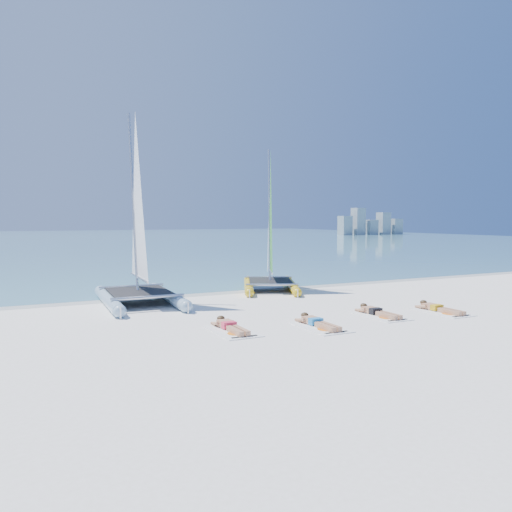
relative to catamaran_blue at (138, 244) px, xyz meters
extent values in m
plane|color=white|center=(3.22, -4.23, -2.10)|extent=(140.00, 140.00, 0.00)
cube|color=#68A8AD|center=(3.22, 58.77, -2.10)|extent=(140.00, 115.00, 0.01)
cube|color=silver|center=(3.22, 1.27, -2.10)|extent=(140.00, 1.40, 0.01)
cube|color=#A3ACB4|center=(51.22, 57.77, -0.35)|extent=(2.00, 2.00, 3.50)
cube|color=#A3ACB4|center=(54.22, 57.77, 0.40)|extent=(2.00, 2.00, 5.00)
cube|color=#A3ACB4|center=(57.22, 57.77, -0.70)|extent=(2.00, 2.00, 2.80)
cube|color=#A3ACB4|center=(60.22, 57.77, 0.00)|extent=(2.00, 2.00, 4.20)
cube|color=#A3ACB4|center=(63.22, 57.77, -0.60)|extent=(2.00, 2.00, 3.00)
cylinder|color=#A1BFD4|center=(-1.04, -0.07, -1.90)|extent=(0.57, 4.64, 0.41)
cone|color=#A1BFD4|center=(-0.95, 2.48, -1.90)|extent=(0.41, 0.61, 0.39)
cylinder|color=#A1BFD4|center=(1.03, -0.14, -1.90)|extent=(0.57, 4.64, 0.41)
cone|color=#A1BFD4|center=(1.12, 2.41, -1.90)|extent=(0.41, 0.61, 0.39)
cube|color=black|center=(0.00, -0.11, -1.66)|extent=(2.08, 2.61, 0.03)
cylinder|color=silver|center=(0.03, 0.72, 1.52)|extent=(0.14, 1.22, 6.38)
cylinder|color=yellow|center=(4.89, 1.29, -1.92)|extent=(2.00, 3.83, 0.36)
cone|color=yellow|center=(5.81, 3.32, -1.92)|extent=(0.52, 0.61, 0.34)
cylinder|color=yellow|center=(6.53, 0.54, -1.92)|extent=(2.00, 3.83, 0.36)
cone|color=yellow|center=(7.45, 2.58, -1.92)|extent=(0.52, 0.61, 0.34)
cube|color=black|center=(5.71, 0.92, -1.72)|extent=(2.51, 2.75, 0.03)
cylinder|color=silver|center=(6.01, 1.58, 1.06)|extent=(0.52, 1.00, 5.58)
cube|color=white|center=(1.21, -5.48, -2.09)|extent=(1.00, 1.85, 0.02)
cube|color=tan|center=(1.21, -5.05, -1.98)|extent=(0.36, 0.55, 0.17)
cube|color=#ED3756|center=(1.21, -5.25, -1.98)|extent=(0.37, 0.22, 0.17)
cube|color=tan|center=(1.21, -5.85, -2.02)|extent=(0.31, 0.85, 0.13)
sphere|color=tan|center=(1.21, -4.68, -1.94)|extent=(0.21, 0.21, 0.21)
ellipsoid|color=#372614|center=(1.21, -4.67, -1.90)|extent=(0.22, 0.24, 0.15)
cube|color=white|center=(3.56, -6.10, -2.09)|extent=(1.00, 1.85, 0.02)
cube|color=tan|center=(3.56, -5.67, -1.98)|extent=(0.36, 0.55, 0.17)
cube|color=#2684CB|center=(3.56, -5.87, -1.98)|extent=(0.37, 0.22, 0.17)
cube|color=tan|center=(3.56, -6.47, -2.02)|extent=(0.31, 0.85, 0.13)
sphere|color=tan|center=(3.56, -5.30, -1.94)|extent=(0.21, 0.21, 0.21)
ellipsoid|color=#372614|center=(3.56, -5.29, -1.90)|extent=(0.22, 0.24, 0.15)
cube|color=white|center=(6.08, -5.59, -2.09)|extent=(1.00, 1.85, 0.02)
cube|color=tan|center=(6.08, -5.16, -1.98)|extent=(0.36, 0.55, 0.17)
cube|color=black|center=(6.08, -5.36, -1.98)|extent=(0.37, 0.22, 0.17)
cube|color=tan|center=(6.08, -5.96, -2.02)|extent=(0.31, 0.85, 0.13)
sphere|color=tan|center=(6.08, -4.79, -1.94)|extent=(0.21, 0.21, 0.21)
ellipsoid|color=#372614|center=(6.08, -4.78, -1.90)|extent=(0.22, 0.24, 0.15)
cube|color=white|center=(8.25, -5.97, -2.09)|extent=(1.00, 1.85, 0.02)
cube|color=tan|center=(8.25, -5.54, -1.98)|extent=(0.36, 0.55, 0.17)
cube|color=gold|center=(8.25, -5.74, -1.98)|extent=(0.37, 0.22, 0.17)
cube|color=tan|center=(8.25, -6.34, -2.02)|extent=(0.31, 0.85, 0.13)
sphere|color=tan|center=(8.25, -5.17, -1.94)|extent=(0.21, 0.21, 0.21)
ellipsoid|color=#372614|center=(8.25, -5.16, -1.90)|extent=(0.22, 0.24, 0.15)
camera|label=1|loc=(-3.94, -17.38, 0.86)|focal=35.00mm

